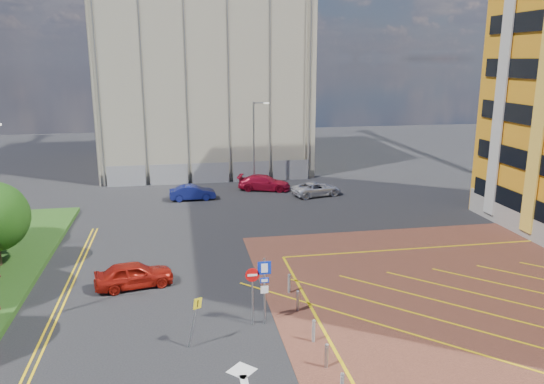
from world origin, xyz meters
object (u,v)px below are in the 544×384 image
object	(u,v)px
car_blue_back	(192,193)
car_red_back	(264,183)
lamp_back	(255,141)
car_red_left	(134,275)
sign_cluster	(260,285)
car_silver_back	(316,189)
warning_sign	(195,316)

from	to	relation	value
car_blue_back	car_red_back	world-z (taller)	car_red_back
car_blue_back	car_red_back	size ratio (longest dim) A/B	0.81
lamp_back	car_red_left	xyz separation A→B (m)	(-9.74, -21.76, -3.66)
sign_cluster	lamp_back	bearing A→B (deg)	82.03
car_silver_back	lamp_back	bearing A→B (deg)	32.23
car_blue_back	car_silver_back	distance (m)	10.89
lamp_back	sign_cluster	distance (m)	27.38
lamp_back	car_red_left	world-z (taller)	lamp_back
car_red_left	warning_sign	bearing A→B (deg)	-167.43
sign_cluster	car_blue_back	size ratio (longest dim) A/B	0.82
sign_cluster	car_red_left	size ratio (longest dim) A/B	0.78
car_red_left	car_blue_back	xyz separation A→B (m)	(3.68, 17.61, -0.05)
sign_cluster	car_red_back	size ratio (longest dim) A/B	0.66
car_red_left	car_silver_back	world-z (taller)	car_red_left
car_red_left	car_silver_back	size ratio (longest dim) A/B	0.92
lamp_back	car_red_back	xyz separation A→B (m)	(0.61, -1.78, -3.66)
car_red_left	car_blue_back	size ratio (longest dim) A/B	1.04
warning_sign	sign_cluster	bearing A→B (deg)	26.49
sign_cluster	warning_sign	world-z (taller)	sign_cluster
car_silver_back	sign_cluster	bearing A→B (deg)	145.35
warning_sign	car_red_back	size ratio (longest dim) A/B	0.47
warning_sign	car_blue_back	world-z (taller)	warning_sign
car_blue_back	sign_cluster	bearing A→B (deg)	-176.35
lamp_back	car_red_left	bearing A→B (deg)	-114.11
sign_cluster	car_red_back	distance (m)	25.65
lamp_back	car_blue_back	size ratio (longest dim) A/B	2.04
car_blue_back	lamp_back	bearing A→B (deg)	-57.63
lamp_back	car_red_back	bearing A→B (deg)	-71.01
car_red_left	car_blue_back	bearing A→B (deg)	-22.97
car_red_back	car_red_left	bearing A→B (deg)	170.01
car_red_left	car_silver_back	distance (m)	22.44
warning_sign	car_red_back	distance (m)	27.74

